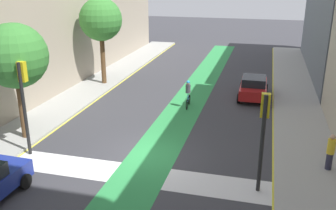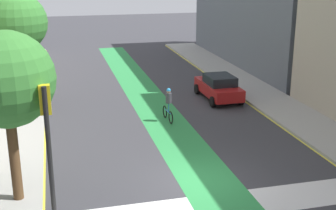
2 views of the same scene
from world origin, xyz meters
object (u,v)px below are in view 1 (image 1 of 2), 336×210
object	(u,v)px
traffic_signal_near_right	(264,124)
traffic_signal_near_left	(24,91)
street_tree_near	(15,56)
cyclist_in_lane	(188,93)
car_red_right_far	(253,87)
pedestrian_sidewalk_right_a	(330,152)
street_tree_far	(101,20)

from	to	relation	value
traffic_signal_near_right	traffic_signal_near_left	distance (m)	10.97
traffic_signal_near_right	street_tree_near	xyz separation A→B (m)	(-12.18, 1.85, 1.61)
cyclist_in_lane	street_tree_near	world-z (taller)	street_tree_near
car_red_right_far	traffic_signal_near_right	bearing A→B (deg)	-86.25
traffic_signal_near_right	traffic_signal_near_left	size ratio (longest dim) A/B	0.89
car_red_right_far	street_tree_near	distance (m)	15.80
cyclist_in_lane	car_red_right_far	bearing A→B (deg)	38.22
car_red_right_far	pedestrian_sidewalk_right_a	xyz separation A→B (m)	(3.76, -9.95, 0.20)
car_red_right_far	pedestrian_sidewalk_right_a	world-z (taller)	pedestrian_sidewalk_right_a
cyclist_in_lane	pedestrian_sidewalk_right_a	distance (m)	10.33
traffic_signal_near_left	car_red_right_far	distance (m)	15.66
car_red_right_far	pedestrian_sidewalk_right_a	bearing A→B (deg)	-69.31
traffic_signal_near_left	street_tree_near	distance (m)	2.23
traffic_signal_near_right	cyclist_in_lane	xyz separation A→B (m)	(-4.85, 8.99, -1.91)
traffic_signal_near_right	street_tree_near	size ratio (longest dim) A/B	0.68
cyclist_in_lane	street_tree_far	bearing A→B (deg)	154.71
street_tree_far	traffic_signal_near_right	bearing A→B (deg)	-45.36
traffic_signal_near_left	street_tree_far	bearing A→B (deg)	96.83
traffic_signal_near_right	cyclist_in_lane	distance (m)	10.39
cyclist_in_lane	street_tree_far	size ratio (longest dim) A/B	0.28
car_red_right_far	street_tree_near	world-z (taller)	street_tree_near
street_tree_far	traffic_signal_near_left	bearing A→B (deg)	-83.17
traffic_signal_near_right	street_tree_near	world-z (taller)	street_tree_near
traffic_signal_near_left	street_tree_far	distance (m)	12.28
traffic_signal_near_right	cyclist_in_lane	world-z (taller)	traffic_signal_near_right
traffic_signal_near_right	cyclist_in_lane	size ratio (longest dim) A/B	2.21
traffic_signal_near_right	street_tree_far	size ratio (longest dim) A/B	0.62
pedestrian_sidewalk_right_a	cyclist_in_lane	bearing A→B (deg)	139.12
street_tree_near	traffic_signal_near_right	bearing A→B (deg)	-8.64
traffic_signal_near_left	street_tree_near	xyz separation A→B (m)	(-1.22, 1.34, 1.29)
traffic_signal_near_left	street_tree_near	world-z (taller)	street_tree_near
car_red_right_far	cyclist_in_lane	xyz separation A→B (m)	(-4.05, -3.19, 0.17)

